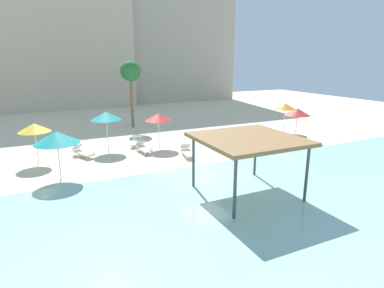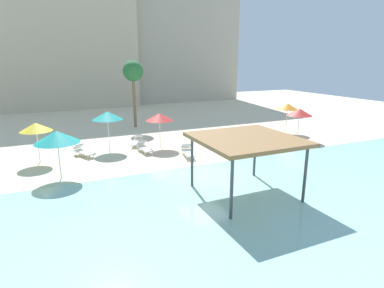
% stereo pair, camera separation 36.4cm
% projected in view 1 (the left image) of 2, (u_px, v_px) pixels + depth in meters
% --- Properties ---
extents(ground_plane, '(80.00, 80.00, 0.00)m').
position_uv_depth(ground_plane, '(204.00, 174.00, 18.04)').
color(ground_plane, beige).
extents(lagoon_water, '(44.00, 13.50, 0.04)m').
position_uv_depth(lagoon_water, '(261.00, 213.00, 13.45)').
color(lagoon_water, '#99D1C6').
rests_on(lagoon_water, ground).
extents(shade_pavilion, '(4.53, 4.53, 2.85)m').
position_uv_depth(shade_pavilion, '(248.00, 141.00, 14.77)').
color(shade_pavilion, '#42474C').
rests_on(shade_pavilion, ground).
extents(beach_umbrella_teal_0, '(2.39, 2.39, 2.66)m').
position_uv_depth(beach_umbrella_teal_0, '(57.00, 138.00, 16.83)').
color(beach_umbrella_teal_0, silver).
rests_on(beach_umbrella_teal_0, ground).
extents(beach_umbrella_teal_2, '(2.13, 2.13, 2.81)m').
position_uv_depth(beach_umbrella_teal_2, '(106.00, 116.00, 22.26)').
color(beach_umbrella_teal_2, silver).
rests_on(beach_umbrella_teal_2, ground).
extents(beach_umbrella_red_3, '(2.01, 2.01, 2.56)m').
position_uv_depth(beach_umbrella_red_3, '(158.00, 117.00, 23.10)').
color(beach_umbrella_red_3, silver).
rests_on(beach_umbrella_red_3, ground).
extents(beach_umbrella_yellow_4, '(1.93, 1.93, 2.54)m').
position_uv_depth(beach_umbrella_yellow_4, '(34.00, 128.00, 19.53)').
color(beach_umbrella_yellow_4, silver).
rests_on(beach_umbrella_yellow_4, ground).
extents(beach_umbrella_orange_5, '(1.91, 1.91, 2.61)m').
position_uv_depth(beach_umbrella_orange_5, '(285.00, 106.00, 28.09)').
color(beach_umbrella_orange_5, silver).
rests_on(beach_umbrella_orange_5, ground).
extents(beach_umbrella_red_6, '(2.02, 2.02, 2.56)m').
position_uv_depth(beach_umbrella_red_6, '(297.00, 112.00, 25.44)').
color(beach_umbrella_red_6, silver).
rests_on(beach_umbrella_red_6, ground).
extents(lounge_chair_0, '(0.72, 1.93, 0.74)m').
position_uv_depth(lounge_chair_0, '(143.00, 147.00, 22.37)').
color(lounge_chair_0, white).
rests_on(lounge_chair_0, ground).
extents(lounge_chair_2, '(1.36, 1.97, 0.74)m').
position_uv_depth(lounge_chair_2, '(82.00, 152.00, 21.37)').
color(lounge_chair_2, white).
rests_on(lounge_chair_2, ground).
extents(lounge_chair_3, '(1.39, 1.96, 0.74)m').
position_uv_depth(lounge_chair_3, '(240.00, 147.00, 22.55)').
color(lounge_chair_3, white).
rests_on(lounge_chair_3, ground).
extents(lounge_chair_4, '(0.96, 1.98, 0.74)m').
position_uv_depth(lounge_chair_4, '(187.00, 151.00, 21.43)').
color(lounge_chair_4, white).
rests_on(lounge_chair_4, ground).
extents(lounge_chair_5, '(1.33, 1.97, 0.74)m').
position_uv_depth(lounge_chair_5, '(136.00, 141.00, 24.17)').
color(lounge_chair_5, white).
rests_on(lounge_chair_5, ground).
extents(palm_tree_0, '(1.90, 1.90, 6.28)m').
position_uv_depth(palm_tree_0, '(130.00, 73.00, 29.38)').
color(palm_tree_0, brown).
rests_on(palm_tree_0, ground).
extents(hotel_block_0, '(22.91, 10.06, 18.63)m').
position_uv_depth(hotel_block_0, '(39.00, 36.00, 41.71)').
color(hotel_block_0, beige).
rests_on(hotel_block_0, ground).
extents(hotel_block_1, '(23.60, 10.69, 20.21)m').
position_uv_depth(hotel_block_1, '(153.00, 35.00, 49.79)').
color(hotel_block_1, '#B2A893').
rests_on(hotel_block_1, ground).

